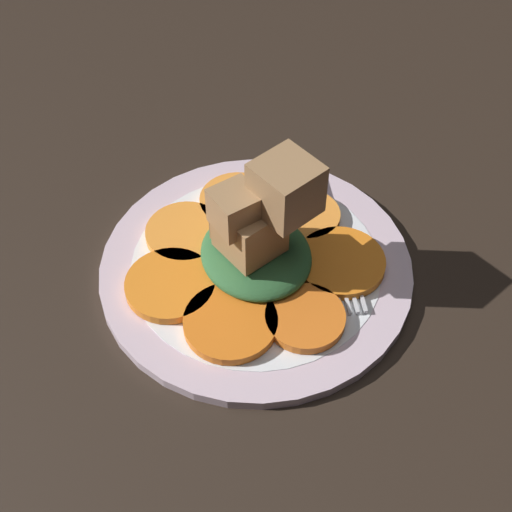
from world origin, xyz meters
The scene contains 11 objects.
table_slab centered at (0.00, 0.00, 1.00)cm, with size 120.00×120.00×2.00cm, color black.
plate centered at (0.00, 0.00, 2.52)cm, with size 27.57×27.57×1.05cm.
carrot_slice_0 centered at (7.38, -1.45, 3.52)cm, with size 7.13×7.13×0.85cm, color orange.
carrot_slice_1 centered at (5.64, 4.46, 3.52)cm, with size 7.23×7.23×0.85cm, color orange.
carrot_slice_2 centered at (0.56, 7.79, 3.52)cm, with size 7.73×7.73×0.85cm, color orange.
carrot_slice_3 centered at (-5.17, 4.66, 3.52)cm, with size 7.78×7.78×0.85cm, color orange.
carrot_slice_4 centered at (-7.29, -1.09, 3.52)cm, with size 6.65×6.65×0.85cm, color orange.
carrot_slice_5 centered at (-3.30, -6.65, 3.52)cm, with size 7.81×7.81×0.85cm, color orange.
carrot_slice_6 centered at (2.99, -6.46, 3.52)cm, with size 6.36×6.36×0.85cm, color orange.
center_pile centered at (-0.11, -0.05, 7.24)cm, with size 10.53×9.64×11.62cm.
fork centered at (-0.62, -7.44, 3.30)cm, with size 17.12×6.66×0.40cm.
Camera 1 is at (-36.63, 16.82, 51.14)cm, focal length 50.00 mm.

